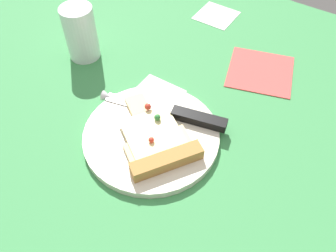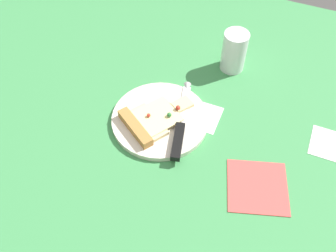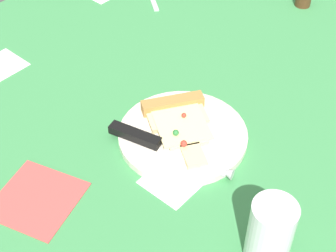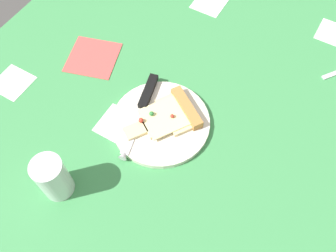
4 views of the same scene
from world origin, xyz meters
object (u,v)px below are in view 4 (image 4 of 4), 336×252
(pizza_slice, at_px, (170,115))
(knife, at_px, (143,106))
(drinking_glass, at_px, (53,178))
(napkin, at_px, (93,57))
(plate, at_px, (161,123))

(pizza_slice, height_order, knife, pizza_slice)
(drinking_glass, distance_m, napkin, 0.38)
(plate, xyz_separation_m, napkin, (0.09, 0.27, -0.00))
(plate, distance_m, drinking_glass, 0.28)
(pizza_slice, bearing_deg, knife, 41.94)
(drinking_glass, xyz_separation_m, napkin, (0.34, 0.16, -0.06))
(knife, height_order, drinking_glass, drinking_glass)
(plate, distance_m, napkin, 0.28)
(knife, distance_m, napkin, 0.22)
(plate, relative_size, napkin, 1.83)
(pizza_slice, distance_m, napkin, 0.29)
(pizza_slice, xyz_separation_m, drinking_glass, (-0.27, 0.12, 0.04))
(knife, bearing_deg, plate, 155.58)
(knife, xyz_separation_m, napkin, (0.08, 0.21, -0.02))
(plate, relative_size, drinking_glass, 2.08)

